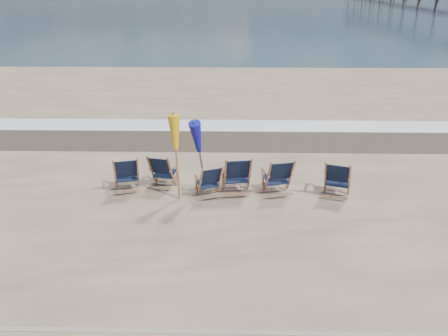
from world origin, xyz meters
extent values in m
cube|color=silver|center=(0.00, 8.30, 0.00)|extent=(200.00, 1.40, 0.01)
cube|color=#42362A|center=(0.00, 6.80, 0.00)|extent=(200.00, 2.60, 0.00)
cylinder|color=#986244|center=(-1.15, 2.34, 1.07)|extent=(0.06, 0.06, 2.15)
cone|color=gold|center=(-1.15, 2.34, 1.67)|extent=(0.30, 0.30, 0.85)
cylinder|color=#A5A5AD|center=(-0.59, 2.62, 1.06)|extent=(0.06, 0.06, 2.12)
cone|color=navy|center=(-0.59, 2.62, 1.64)|extent=(0.30, 0.30, 0.85)
camera|label=1|loc=(0.20, -7.44, 5.10)|focal=35.00mm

